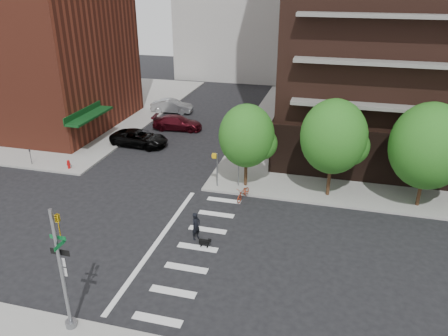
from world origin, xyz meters
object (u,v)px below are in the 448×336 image
Objects in this scene: parked_car_silver at (172,106)px; scooter at (243,193)px; parked_car_maroon at (177,123)px; parked_car_black at (139,138)px; traffic_signal at (64,280)px; fire_hydrant at (69,164)px; dog_walker at (196,226)px.

parked_car_silver reaches higher than scooter.
scooter is at bearing -148.24° from parked_car_maroon.
scooter is at bearing -119.50° from parked_car_black.
traffic_signal is 27.55m from parked_car_maroon.
traffic_signal reaches higher than fire_hydrant.
traffic_signal is at bearing -158.01° from parked_car_black.
parked_car_black is at bearing 157.11° from scooter.
parked_car_maroon is 6.09m from parked_car_silver.
parked_car_maroon is at bearing -159.09° from parked_car_silver.
parked_car_black reaches higher than fire_hydrant.
traffic_signal reaches higher than parked_car_black.
parked_car_maroon reaches higher than scooter.
parked_car_silver is (-7.73, 32.47, -1.93)m from traffic_signal.
dog_walker reaches higher than fire_hydrant.
parked_car_black is 3.06× the size of dog_walker.
parked_car_black is 10.68m from parked_car_silver.
parked_car_maroon is at bearing 66.91° from fire_hydrant.
fire_hydrant is at bearing -173.81° from scooter.
parked_car_black reaches higher than scooter.
fire_hydrant is 17.33m from parked_car_silver.
scooter is at bearing -5.03° from fire_hydrant.
parked_car_silver is (-0.90, 10.64, 0.03)m from parked_car_black.
parked_car_silver reaches higher than parked_car_black.
scooter reaches higher than fire_hydrant.
traffic_signal is 3.17× the size of scooter.
traffic_signal reaches higher than parked_car_maroon.
traffic_signal reaches higher than parked_car_silver.
dog_walker is at bearing -27.73° from fire_hydrant.
parked_car_black is 1.14× the size of parked_car_silver.
parked_car_maroon is 2.65× the size of scooter.
traffic_signal is at bearing -97.50° from scooter.
traffic_signal is 9.13m from dog_walker.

